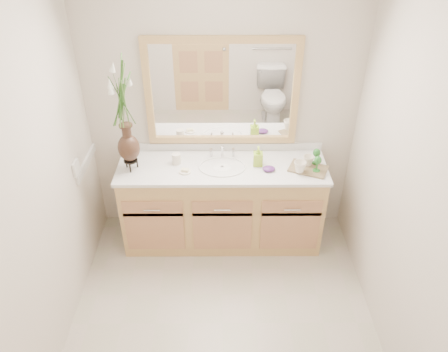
{
  "coord_description": "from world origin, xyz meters",
  "views": [
    {
      "loc": [
        0.0,
        -2.19,
        2.93
      ],
      "look_at": [
        0.01,
        0.65,
        0.97
      ],
      "focal_mm": 35.0,
      "sensor_mm": 36.0,
      "label": 1
    }
  ],
  "objects_px": {
    "soap_bottle": "(258,157)",
    "tumbler": "(176,159)",
    "flower_vase": "(123,105)",
    "tray": "(308,169)"
  },
  "relations": [
    {
      "from": "flower_vase",
      "to": "tumbler",
      "type": "distance_m",
      "value": 0.68
    },
    {
      "from": "soap_bottle",
      "to": "tumbler",
      "type": "bearing_deg",
      "value": 178.83
    },
    {
      "from": "tumbler",
      "to": "soap_bottle",
      "type": "distance_m",
      "value": 0.72
    },
    {
      "from": "soap_bottle",
      "to": "tray",
      "type": "bearing_deg",
      "value": -9.2
    },
    {
      "from": "flower_vase",
      "to": "tumbler",
      "type": "xyz_separation_m",
      "value": [
        0.38,
        0.09,
        -0.56
      ]
    },
    {
      "from": "soap_bottle",
      "to": "tray",
      "type": "relative_size",
      "value": 0.51
    },
    {
      "from": "flower_vase",
      "to": "tray",
      "type": "relative_size",
      "value": 2.82
    },
    {
      "from": "flower_vase",
      "to": "tray",
      "type": "distance_m",
      "value": 1.64
    },
    {
      "from": "soap_bottle",
      "to": "tray",
      "type": "height_order",
      "value": "soap_bottle"
    },
    {
      "from": "flower_vase",
      "to": "soap_bottle",
      "type": "xyz_separation_m",
      "value": [
        1.1,
        0.06,
        -0.52
      ]
    }
  ]
}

